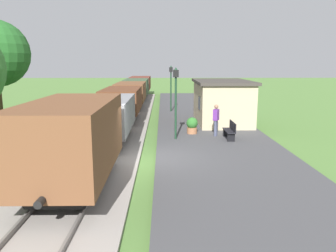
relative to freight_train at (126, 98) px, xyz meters
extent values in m
plane|color=#517A38|center=(2.40, -12.66, -1.45)|extent=(160.00, 160.00, 0.00)
cube|color=#424244|center=(5.60, -12.66, -1.33)|extent=(6.00, 60.00, 0.25)
cube|color=gray|center=(0.00, -12.66, -1.39)|extent=(3.80, 60.00, 0.12)
cube|color=slate|center=(0.72, -12.66, -1.26)|extent=(0.07, 60.00, 0.14)
cube|color=slate|center=(-0.72, -12.66, -1.26)|extent=(0.07, 60.00, 0.14)
cube|color=brown|center=(0.00, -15.77, 0.43)|extent=(2.50, 5.60, 2.20)
cube|color=black|center=(0.00, -15.77, -0.52)|extent=(2.10, 5.15, 0.50)
cylinder|color=black|center=(0.00, -13.97, -0.77)|extent=(1.56, 0.84, 0.84)
cylinder|color=black|center=(0.00, -17.56, -0.77)|extent=(1.56, 0.84, 0.84)
cylinder|color=black|center=(0.00, -12.82, -0.52)|extent=(0.20, 0.30, 0.20)
cylinder|color=black|center=(0.00, -18.72, -0.52)|extent=(0.20, 0.30, 0.20)
cube|color=gray|center=(0.00, -9.17, 0.13)|extent=(2.50, 5.60, 1.60)
cube|color=black|center=(0.00, -9.17, -0.52)|extent=(2.10, 5.15, 0.50)
cylinder|color=black|center=(0.00, -7.37, -0.77)|extent=(1.56, 0.84, 0.84)
cylinder|color=black|center=(0.00, -10.96, -0.77)|extent=(1.56, 0.84, 0.84)
cylinder|color=black|center=(0.00, -6.22, -0.52)|extent=(0.20, 0.30, 0.20)
cylinder|color=black|center=(0.00, -12.12, -0.52)|extent=(0.20, 0.30, 0.20)
cube|color=brown|center=(0.00, -2.57, 0.13)|extent=(2.50, 5.60, 1.60)
cube|color=black|center=(0.00, -2.57, -0.52)|extent=(2.10, 5.15, 0.50)
cylinder|color=black|center=(0.00, -0.77, -0.77)|extent=(1.56, 0.84, 0.84)
cylinder|color=black|center=(0.00, -4.36, -0.77)|extent=(1.56, 0.84, 0.84)
cylinder|color=black|center=(0.00, 0.38, -0.52)|extent=(0.20, 0.30, 0.20)
cylinder|color=black|center=(0.00, -5.52, -0.52)|extent=(0.20, 0.30, 0.20)
cube|color=brown|center=(0.00, 4.03, 0.13)|extent=(2.50, 5.60, 1.60)
cube|color=black|center=(0.00, 4.03, -0.52)|extent=(2.10, 5.15, 0.50)
cylinder|color=black|center=(0.00, 5.83, -0.77)|extent=(1.56, 0.84, 0.84)
cylinder|color=black|center=(0.00, 2.24, -0.77)|extent=(1.56, 0.84, 0.84)
cylinder|color=black|center=(0.00, 6.98, -0.52)|extent=(0.20, 0.30, 0.20)
cylinder|color=black|center=(0.00, 1.08, -0.52)|extent=(0.20, 0.30, 0.20)
cube|color=#384C33|center=(0.00, 10.63, 0.13)|extent=(2.50, 5.60, 1.60)
cube|color=black|center=(0.00, 10.63, -0.52)|extent=(2.10, 5.15, 0.50)
cylinder|color=black|center=(0.00, 12.43, -0.77)|extent=(1.56, 0.84, 0.84)
cylinder|color=black|center=(0.00, 8.84, -0.77)|extent=(1.56, 0.84, 0.84)
cylinder|color=black|center=(0.00, 13.58, -0.52)|extent=(0.20, 0.30, 0.20)
cylinder|color=black|center=(0.00, 7.68, -0.52)|extent=(0.20, 0.30, 0.20)
cube|color=brown|center=(0.00, 17.23, 0.13)|extent=(2.50, 5.60, 1.60)
cube|color=black|center=(0.00, 17.23, -0.52)|extent=(2.10, 5.15, 0.50)
cylinder|color=black|center=(0.00, 19.03, -0.77)|extent=(1.56, 0.84, 0.84)
cylinder|color=black|center=(0.00, 15.44, -0.77)|extent=(1.56, 0.84, 0.84)
cylinder|color=black|center=(0.00, 20.18, -0.52)|extent=(0.20, 0.30, 0.20)
cylinder|color=black|center=(0.00, 14.28, -0.52)|extent=(0.20, 0.30, 0.20)
cube|color=tan|center=(6.80, -4.26, 0.10)|extent=(3.20, 5.50, 2.60)
cube|color=#3D3833|center=(6.80, -4.26, 1.49)|extent=(3.50, 5.80, 0.18)
cube|color=black|center=(5.19, -5.36, 0.23)|extent=(0.03, 0.90, 0.80)
cube|color=black|center=(6.34, -9.20, -0.76)|extent=(0.42, 1.50, 0.04)
cube|color=black|center=(6.53, -9.20, -0.52)|extent=(0.04, 1.50, 0.45)
cube|color=black|center=(6.34, -9.80, -0.99)|extent=(0.38, 0.06, 0.42)
cube|color=black|center=(6.34, -8.60, -0.99)|extent=(0.38, 0.06, 0.42)
cylinder|color=#474C66|center=(5.74, -8.50, -0.77)|extent=(0.15, 0.15, 0.86)
cylinder|color=#474C66|center=(5.81, -8.36, -0.77)|extent=(0.15, 0.15, 0.86)
cube|color=#662D8C|center=(5.77, -8.43, -0.04)|extent=(0.39, 0.45, 0.60)
sphere|color=#936B51|center=(5.77, -8.43, 0.40)|extent=(0.22, 0.22, 0.22)
cylinder|color=#9E6642|center=(4.54, -7.80, -1.03)|extent=(0.56, 0.56, 0.34)
sphere|color=#2D6B28|center=(4.54, -7.80, -0.61)|extent=(0.64, 0.64, 0.64)
cylinder|color=#193823|center=(3.56, -9.16, 0.40)|extent=(0.11, 0.11, 3.20)
cube|color=black|center=(3.56, -9.16, 2.18)|extent=(0.28, 0.28, 0.36)
sphere|color=#F2E5BF|center=(3.56, -9.16, 2.18)|extent=(0.20, 0.20, 0.20)
cone|color=#193823|center=(3.56, -9.16, 2.42)|extent=(0.20, 0.20, 0.16)
cylinder|color=#193823|center=(3.56, 0.93, 0.40)|extent=(0.11, 0.11, 3.20)
cube|color=black|center=(3.56, 0.93, 2.18)|extent=(0.28, 0.28, 0.36)
sphere|color=#F2E5BF|center=(3.56, 0.93, 2.18)|extent=(0.20, 0.20, 0.20)
cone|color=#193823|center=(3.56, 0.93, 2.42)|extent=(0.20, 0.20, 0.16)
cylinder|color=#4C3823|center=(-7.88, -3.96, 0.12)|extent=(0.28, 0.28, 3.15)
camera|label=1|loc=(2.90, -26.11, 2.72)|focal=35.63mm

